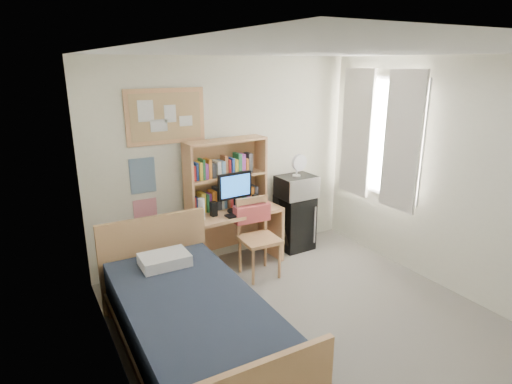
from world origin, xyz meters
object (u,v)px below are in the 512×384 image
desk (233,237)px  bed (194,331)px  mini_fridge (294,222)px  speaker_left (214,209)px  speaker_right (255,201)px  monitor (235,193)px  microwave (296,186)px  bulletin_board (166,116)px  desk_fan (297,166)px  desk_chair (259,239)px

desk → bed: bearing=-130.5°
mini_fridge → speaker_left: bearing=-175.6°
speaker_right → monitor: bearing=180.0°
desk → monitor: 0.62m
microwave → bulletin_board: bearing=169.3°
monitor → microwave: monitor is taller
desk → speaker_right: bearing=-11.3°
monitor → desk_fan: size_ratio=1.80×
desk_chair → desk_fan: bearing=30.8°
desk → speaker_right: (0.30, -0.04, 0.45)m
mini_fridge → monitor: bearing=-174.9°
bulletin_board → microwave: bulletin_board is taller
mini_fridge → microwave: 0.52m
desk_fan → monitor: bearing=-176.1°
desk → monitor: size_ratio=2.43×
bed → speaker_right: speaker_right is taller
desk_chair → speaker_right: size_ratio=5.83×
bulletin_board → desk_chair: bulletin_board is taller
speaker_left → bed: bearing=-124.1°
bulletin_board → desk_fan: size_ratio=3.47×
mini_fridge → monitor: 1.16m
speaker_right → desk_chair: bearing=-116.5°
monitor → speaker_right: 0.34m
bulletin_board → bed: bulletin_board is taller
speaker_left → desk_fan: 1.33m
desk_fan → bed: bearing=-145.2°
bulletin_board → speaker_left: size_ratio=5.30×
monitor → speaker_left: 0.34m
desk_chair → speaker_left: 0.66m
desk_fan → desk: bearing=-179.6°
monitor → desk: bearing=90.0°
speaker_right → desk_fan: (0.68, 0.08, 0.36)m
bed → desk_fan: desk_fan is taller
speaker_left → speaker_right: bearing=-0.0°
bed → microwave: 2.72m
desk_chair → desk: bearing=110.0°
mini_fridge → bed: (-2.13, -1.60, -0.08)m
bulletin_board → mini_fridge: (1.68, -0.24, -1.54)m
microwave → desk_fan: bearing=0.0°
microwave → desk_fan: size_ratio=1.85×
monitor → speaker_left: bearing=180.0°
monitor → bulletin_board: bearing=148.9°
desk → desk_chair: (0.14, -0.43, 0.11)m
desk → bed: desk is taller
speaker_left → desk_fan: size_ratio=0.65×
monitor → desk_fan: desk_fan is taller
speaker_left → desk_chair: bearing=-42.5°
desk → desk_chair: size_ratio=1.23×
desk → mini_fridge: mini_fridge is taller
bulletin_board → monitor: 1.22m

